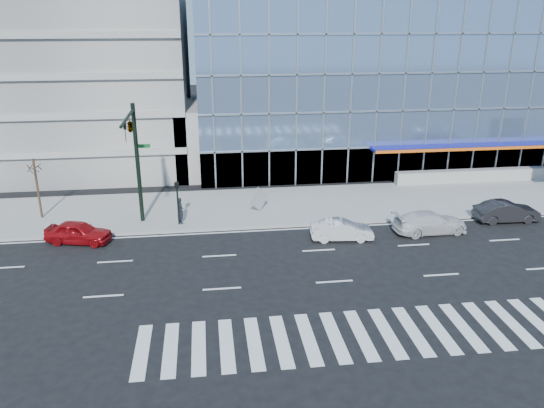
{
  "coord_description": "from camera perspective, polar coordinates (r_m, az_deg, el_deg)",
  "views": [
    {
      "loc": [
        -6.56,
        -28.57,
        13.54
      ],
      "look_at": [
        -2.46,
        3.0,
        2.02
      ],
      "focal_mm": 35.0,
      "sensor_mm": 36.0,
      "label": 1
    }
  ],
  "objects": [
    {
      "name": "red_sedan",
      "position": [
        35.1,
        -20.11,
        -2.87
      ],
      "size": [
        4.32,
        2.57,
        1.38
      ],
      "primitive_type": "imported",
      "rotation": [
        0.0,
        0.0,
        1.32
      ],
      "color": "maroon",
      "rests_on": "ground"
    },
    {
      "name": "ped_signal_post",
      "position": [
        35.45,
        -10.14,
        0.81
      ],
      "size": [
        0.3,
        0.33,
        3.0
      ],
      "color": "black",
      "rests_on": "sidewalk"
    },
    {
      "name": "sidewalk",
      "position": [
        39.52,
        2.6,
        -0.05
      ],
      "size": [
        120.0,
        8.0,
        0.15
      ],
      "primitive_type": "cube",
      "color": "gray",
      "rests_on": "ground"
    },
    {
      "name": "white_suv",
      "position": [
        35.95,
        16.66,
        -1.91
      ],
      "size": [
        4.94,
        2.24,
        1.4
      ],
      "primitive_type": "imported",
      "rotation": [
        0.0,
        0.0,
        1.63
      ],
      "color": "silver",
      "rests_on": "ground"
    },
    {
      "name": "ground",
      "position": [
        32.29,
        5.04,
        -4.98
      ],
      "size": [
        160.0,
        160.0,
        0.0
      ],
      "primitive_type": "plane",
      "color": "black",
      "rests_on": "ground"
    },
    {
      "name": "parking_garage",
      "position": [
        56.31,
        -21.97,
        14.91
      ],
      "size": [
        24.0,
        24.0,
        20.0
      ],
      "primitive_type": "cube",
      "color": "gray",
      "rests_on": "ground"
    },
    {
      "name": "traffic_signal",
      "position": [
        34.24,
        -14.77,
        6.79
      ],
      "size": [
        1.14,
        5.74,
        8.0
      ],
      "color": "black",
      "rests_on": "sidewalk"
    },
    {
      "name": "street_tree_near",
      "position": [
        39.08,
        -24.21,
        3.65
      ],
      "size": [
        1.1,
        1.1,
        4.23
      ],
      "color": "#332319",
      "rests_on": "sidewalk"
    },
    {
      "name": "tilted_panel",
      "position": [
        37.64,
        -1.4,
        0.53
      ],
      "size": [
        1.48,
        1.17,
        1.83
      ],
      "primitive_type": "cube",
      "rotation": [
        0.0,
        0.69,
        0.66
      ],
      "color": "#989898",
      "rests_on": "sidewalk"
    },
    {
      "name": "pedestrian",
      "position": [
        36.03,
        -9.82,
        -0.69
      ],
      "size": [
        0.62,
        0.76,
        1.8
      ],
      "primitive_type": "imported",
      "rotation": [
        0.0,
        0.0,
        1.9
      ],
      "color": "black",
      "rests_on": "sidewalk"
    },
    {
      "name": "white_sedan",
      "position": [
        33.69,
        7.51,
        -2.8
      ],
      "size": [
        4.01,
        1.71,
        1.29
      ],
      "primitive_type": "imported",
      "rotation": [
        0.0,
        0.0,
        1.48
      ],
      "color": "silver",
      "rests_on": "ground"
    },
    {
      "name": "theatre_building",
      "position": [
        58.63,
        13.55,
        13.44
      ],
      "size": [
        42.0,
        26.0,
        15.0
      ],
      "primitive_type": "cube",
      "color": "#6D8BB6",
      "rests_on": "ground"
    },
    {
      "name": "ramp_block",
      "position": [
        47.75,
        -6.6,
        7.01
      ],
      "size": [
        6.0,
        8.0,
        6.0
      ],
      "primitive_type": "cube",
      "color": "gray",
      "rests_on": "ground"
    },
    {
      "name": "dark_sedan",
      "position": [
        39.68,
        23.93,
        -0.75
      ],
      "size": [
        4.36,
        1.6,
        1.43
      ],
      "primitive_type": "imported",
      "rotation": [
        0.0,
        0.0,
        1.55
      ],
      "color": "black",
      "rests_on": "ground"
    }
  ]
}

